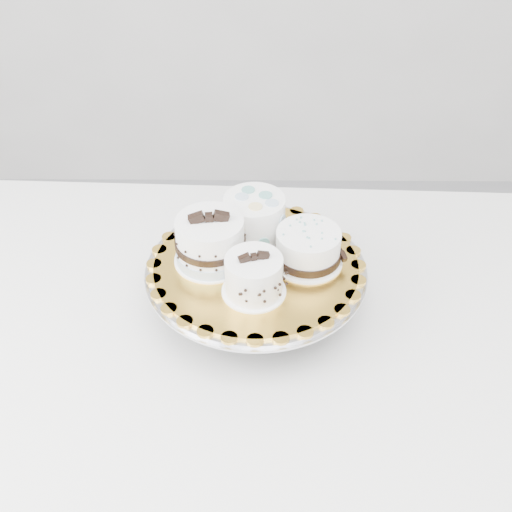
{
  "coord_description": "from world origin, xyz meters",
  "views": [
    {
      "loc": [
        0.21,
        -0.64,
        1.54
      ],
      "look_at": [
        0.2,
        0.16,
        0.88
      ],
      "focal_mm": 45.0,
      "sensor_mm": 36.0,
      "label": 1
    }
  ],
  "objects_px": {
    "cake_stand": "(256,280)",
    "cake_board": "(256,265)",
    "cake_ribbon": "(309,248)",
    "table": "(223,346)",
    "cake_swirl": "(254,277)",
    "cake_banded": "(210,243)",
    "cake_dots": "(254,217)"
  },
  "relations": [
    {
      "from": "cake_board",
      "to": "cake_ribbon",
      "type": "relative_size",
      "value": 2.53
    },
    {
      "from": "cake_stand",
      "to": "cake_board",
      "type": "xyz_separation_m",
      "value": [
        -0.0,
        0.0,
        0.03
      ]
    },
    {
      "from": "cake_stand",
      "to": "cake_dots",
      "type": "distance_m",
      "value": 0.11
    },
    {
      "from": "cake_stand",
      "to": "cake_board",
      "type": "bearing_deg",
      "value": 180.0
    },
    {
      "from": "cake_board",
      "to": "cake_swirl",
      "type": "relative_size",
      "value": 3.08
    },
    {
      "from": "table",
      "to": "cake_board",
      "type": "distance_m",
      "value": 0.19
    },
    {
      "from": "cake_stand",
      "to": "cake_board",
      "type": "relative_size",
      "value": 1.09
    },
    {
      "from": "cake_swirl",
      "to": "cake_ribbon",
      "type": "relative_size",
      "value": 0.82
    },
    {
      "from": "cake_dots",
      "to": "cake_ribbon",
      "type": "xyz_separation_m",
      "value": [
        0.09,
        -0.07,
        -0.01
      ]
    },
    {
      "from": "cake_swirl",
      "to": "cake_banded",
      "type": "bearing_deg",
      "value": 117.72
    },
    {
      "from": "table",
      "to": "cake_swirl",
      "type": "relative_size",
      "value": 11.38
    },
    {
      "from": "table",
      "to": "cake_banded",
      "type": "relative_size",
      "value": 10.13
    },
    {
      "from": "cake_board",
      "to": "cake_ribbon",
      "type": "bearing_deg",
      "value": 4.22
    },
    {
      "from": "cake_stand",
      "to": "cake_swirl",
      "type": "bearing_deg",
      "value": -92.38
    },
    {
      "from": "cake_stand",
      "to": "cake_board",
      "type": "distance_m",
      "value": 0.03
    },
    {
      "from": "cake_stand",
      "to": "cake_ribbon",
      "type": "distance_m",
      "value": 0.11
    },
    {
      "from": "cake_stand",
      "to": "cake_ribbon",
      "type": "height_order",
      "value": "cake_ribbon"
    },
    {
      "from": "table",
      "to": "cake_swirl",
      "type": "bearing_deg",
      "value": -40.08
    },
    {
      "from": "table",
      "to": "cake_board",
      "type": "bearing_deg",
      "value": 18.35
    },
    {
      "from": "cake_stand",
      "to": "cake_ribbon",
      "type": "xyz_separation_m",
      "value": [
        0.09,
        0.01,
        0.06
      ]
    },
    {
      "from": "cake_banded",
      "to": "cake_ribbon",
      "type": "height_order",
      "value": "cake_banded"
    },
    {
      "from": "cake_banded",
      "to": "cake_dots",
      "type": "bearing_deg",
      "value": 36.51
    },
    {
      "from": "cake_swirl",
      "to": "cake_ribbon",
      "type": "xyz_separation_m",
      "value": [
        0.09,
        0.07,
        -0.0
      ]
    },
    {
      "from": "cake_banded",
      "to": "cake_dots",
      "type": "height_order",
      "value": "cake_banded"
    },
    {
      "from": "table",
      "to": "cake_dots",
      "type": "height_order",
      "value": "cake_dots"
    },
    {
      "from": "cake_ribbon",
      "to": "cake_dots",
      "type": "bearing_deg",
      "value": 122.76
    },
    {
      "from": "cake_stand",
      "to": "cake_banded",
      "type": "height_order",
      "value": "cake_banded"
    },
    {
      "from": "cake_stand",
      "to": "cake_dots",
      "type": "bearing_deg",
      "value": 92.78
    },
    {
      "from": "cake_banded",
      "to": "cake_stand",
      "type": "bearing_deg",
      "value": -14.02
    },
    {
      "from": "table",
      "to": "cake_stand",
      "type": "relative_size",
      "value": 3.4
    },
    {
      "from": "table",
      "to": "cake_board",
      "type": "height_order",
      "value": "cake_board"
    },
    {
      "from": "cake_board",
      "to": "cake_banded",
      "type": "xyz_separation_m",
      "value": [
        -0.07,
        0.01,
        0.04
      ]
    }
  ]
}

